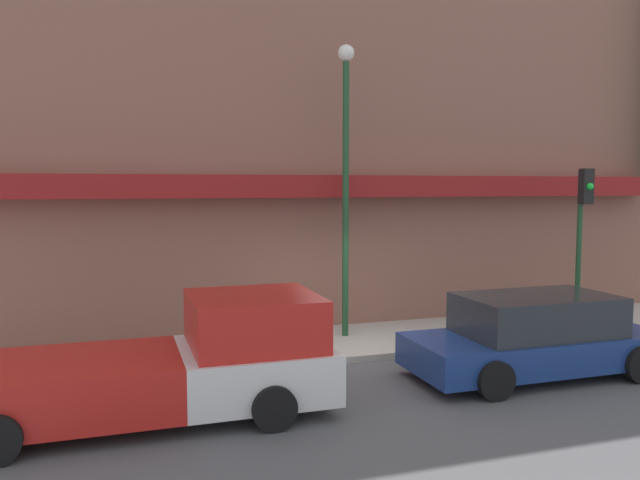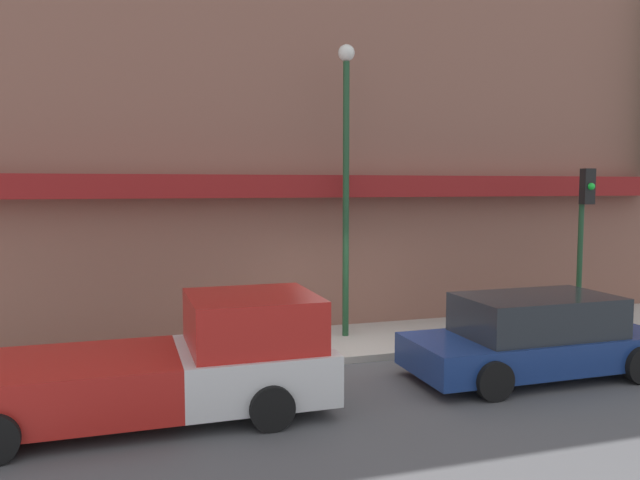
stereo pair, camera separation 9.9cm
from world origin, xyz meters
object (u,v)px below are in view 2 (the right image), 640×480
at_px(pickup_truck, 167,365).
at_px(traffic_light, 584,220).
at_px(parked_car, 536,337).
at_px(fire_hydrant, 295,334).
at_px(street_lamp, 346,159).

distance_m(pickup_truck, traffic_light, 9.83).
bearing_deg(pickup_truck, parked_car, 0.92).
bearing_deg(parked_car, traffic_light, 38.77).
relative_size(pickup_truck, parked_car, 1.20).
xyz_separation_m(parked_car, fire_hydrant, (-3.81, 2.64, -0.27)).
height_order(parked_car, fire_hydrant, parked_car).
distance_m(parked_car, traffic_light, 4.11).
bearing_deg(traffic_light, pickup_truck, -166.74).
relative_size(parked_car, traffic_light, 1.29).
height_order(pickup_truck, parked_car, pickup_truck).
bearing_deg(street_lamp, parked_car, -54.14).
bearing_deg(fire_hydrant, traffic_light, -3.69).
height_order(parked_car, street_lamp, street_lamp).
distance_m(pickup_truck, parked_car, 6.53).
xyz_separation_m(street_lamp, traffic_light, (5.30, -1.18, -1.34)).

